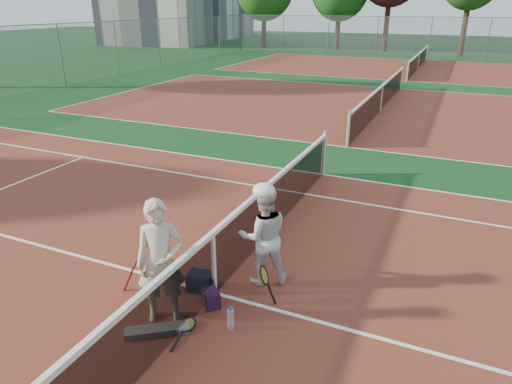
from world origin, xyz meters
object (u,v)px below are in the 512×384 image
at_px(net_main, 214,263).
at_px(water_bottle, 231,320).
at_px(racket_red, 136,274).
at_px(racket_spare, 187,325).
at_px(sports_bag_navy, 200,282).
at_px(racket_black_held, 264,285).
at_px(player_b, 264,236).
at_px(sports_bag_purple, 211,298).
at_px(player_a, 161,262).

relative_size(net_main, water_bottle, 36.60).
distance_m(racket_red, racket_spare, 1.21).
relative_size(racket_red, sports_bag_navy, 1.54).
relative_size(racket_black_held, racket_spare, 0.95).
height_order(player_b, sports_bag_navy, player_b).
bearing_deg(racket_spare, sports_bag_navy, 9.72).
bearing_deg(racket_black_held, sports_bag_purple, 21.27).
height_order(net_main, player_a, player_a).
relative_size(player_b, sports_bag_purple, 5.31).
xyz_separation_m(player_a, player_b, (0.85, 1.34, -0.09)).
height_order(player_a, racket_black_held, player_a).
distance_m(net_main, sports_bag_navy, 0.44).
bearing_deg(player_a, racket_red, 121.24).
bearing_deg(racket_spare, sports_bag_purple, -14.46).
relative_size(player_a, sports_bag_purple, 5.95).
xyz_separation_m(net_main, player_b, (0.50, 0.61, 0.25)).
xyz_separation_m(sports_bag_navy, water_bottle, (0.80, -0.60, 0.01)).
height_order(player_b, racket_black_held, player_b).
bearing_deg(net_main, player_a, -115.43).
bearing_deg(racket_black_held, player_b, -74.15).
bearing_deg(player_b, sports_bag_purple, 31.36).
relative_size(player_a, sports_bag_navy, 4.72).
bearing_deg(sports_bag_purple, water_bottle, -35.41).
relative_size(player_b, racket_red, 2.74).
relative_size(sports_bag_navy, sports_bag_purple, 1.26).
distance_m(net_main, player_a, 0.88).
xyz_separation_m(net_main, sports_bag_navy, (-0.24, -0.00, -0.37)).
relative_size(player_a, player_b, 1.12).
xyz_separation_m(player_a, water_bottle, (0.92, 0.13, -0.70)).
height_order(racket_black_held, water_bottle, racket_black_held).
height_order(player_b, sports_bag_purple, player_b).
bearing_deg(player_b, racket_red, -0.74).
xyz_separation_m(net_main, racket_spare, (0.03, -0.82, -0.47)).
bearing_deg(water_bottle, racket_spare, -158.07).
bearing_deg(player_a, racket_black_held, 3.77).
relative_size(sports_bag_purple, water_bottle, 0.95).
xyz_separation_m(player_a, racket_red, (-0.73, 0.34, -0.57)).
height_order(racket_black_held, sports_bag_purple, racket_black_held).
xyz_separation_m(player_b, racket_red, (-1.58, -1.01, -0.48)).
bearing_deg(sports_bag_navy, water_bottle, -36.77).
xyz_separation_m(net_main, racket_red, (-1.08, -0.40, -0.23)).
distance_m(player_a, sports_bag_purple, 0.98).
height_order(net_main, water_bottle, net_main).
bearing_deg(water_bottle, net_main, 133.22).
relative_size(racket_spare, water_bottle, 2.00).
height_order(racket_spare, water_bottle, water_bottle).
bearing_deg(racket_red, water_bottle, -30.06).
xyz_separation_m(racket_black_held, sports_bag_purple, (-0.64, -0.37, -0.17)).
xyz_separation_m(racket_red, sports_bag_navy, (0.84, 0.40, -0.14)).
distance_m(racket_spare, water_bottle, 0.59).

